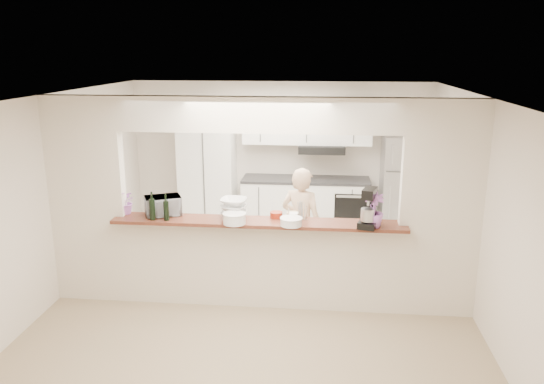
# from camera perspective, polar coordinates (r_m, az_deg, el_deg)

# --- Properties ---
(floor) EXTENTS (6.00, 6.00, 0.00)m
(floor) POSITION_cam_1_polar(r_m,az_deg,el_deg) (6.59, -1.40, -11.99)
(floor) COLOR tan
(floor) RESTS_ON ground
(tile_overlay) EXTENTS (5.00, 2.90, 0.01)m
(tile_overlay) POSITION_cam_1_polar(r_m,az_deg,el_deg) (7.99, -0.01, -6.94)
(tile_overlay) COLOR beige
(tile_overlay) RESTS_ON floor
(partition) EXTENTS (5.00, 0.15, 2.50)m
(partition) POSITION_cam_1_polar(r_m,az_deg,el_deg) (6.06, -1.49, 0.60)
(partition) COLOR silver
(partition) RESTS_ON floor
(bar_counter) EXTENTS (3.40, 0.38, 1.09)m
(bar_counter) POSITION_cam_1_polar(r_m,az_deg,el_deg) (6.34, -1.44, -7.37)
(bar_counter) COLOR silver
(bar_counter) RESTS_ON floor
(kitchen_cabinets) EXTENTS (3.15, 0.62, 2.25)m
(kitchen_cabinets) POSITION_cam_1_polar(r_m,az_deg,el_deg) (8.83, -0.45, 1.81)
(kitchen_cabinets) COLOR white
(kitchen_cabinets) RESTS_ON floor
(refrigerator) EXTENTS (0.75, 0.70, 1.70)m
(refrigerator) POSITION_cam_1_polar(r_m,az_deg,el_deg) (8.83, 14.07, 0.53)
(refrigerator) COLOR #B5B5BA
(refrigerator) RESTS_ON floor
(flower_left) EXTENTS (0.27, 0.24, 0.29)m
(flower_left) POSITION_cam_1_polar(r_m,az_deg,el_deg) (6.56, -15.42, -1.05)
(flower_left) COLOR pink
(flower_left) RESTS_ON bar_counter
(wine_bottle_a) EXTENTS (0.06, 0.06, 0.31)m
(wine_bottle_a) POSITION_cam_1_polar(r_m,az_deg,el_deg) (6.21, -11.31, -1.94)
(wine_bottle_a) COLOR black
(wine_bottle_a) RESTS_ON bar_counter
(wine_bottle_b) EXTENTS (0.07, 0.07, 0.34)m
(wine_bottle_b) POSITION_cam_1_polar(r_m,az_deg,el_deg) (6.26, -12.75, -1.80)
(wine_bottle_b) COLOR black
(wine_bottle_b) RESTS_ON bar_counter
(toaster_oven) EXTENTS (0.49, 0.43, 0.23)m
(toaster_oven) POSITION_cam_1_polar(r_m,az_deg,el_deg) (6.42, -11.65, -1.45)
(toaster_oven) COLOR #A8A8AD
(toaster_oven) RESTS_ON bar_counter
(serving_bowls) EXTENTS (0.33, 0.33, 0.22)m
(serving_bowls) POSITION_cam_1_polar(r_m,az_deg,el_deg) (6.23, -4.15, -1.73)
(serving_bowls) COLOR silver
(serving_bowls) RESTS_ON bar_counter
(plate_stack_a) EXTENTS (0.27, 0.27, 0.12)m
(plate_stack_a) POSITION_cam_1_polar(r_m,az_deg,el_deg) (6.01, -4.06, -2.85)
(plate_stack_a) COLOR white
(plate_stack_a) RESTS_ON bar_counter
(plate_stack_b) EXTENTS (0.25, 0.25, 0.09)m
(plate_stack_b) POSITION_cam_1_polar(r_m,az_deg,el_deg) (5.94, 2.08, -3.20)
(plate_stack_b) COLOR white
(plate_stack_b) RESTS_ON bar_counter
(red_bowl) EXTENTS (0.15, 0.15, 0.07)m
(red_bowl) POSITION_cam_1_polar(r_m,az_deg,el_deg) (6.21, 0.46, -2.47)
(red_bowl) COLOR maroon
(red_bowl) RESTS_ON bar_counter
(tan_bowl) EXTENTS (0.15, 0.15, 0.07)m
(tan_bowl) POSITION_cam_1_polar(r_m,az_deg,el_deg) (6.20, 2.25, -2.52)
(tan_bowl) COLOR #CAB98E
(tan_bowl) RESTS_ON bar_counter
(utensil_caddy) EXTENTS (0.22, 0.13, 0.21)m
(utensil_caddy) POSITION_cam_1_polar(r_m,az_deg,el_deg) (6.15, 2.76, -2.14)
(utensil_caddy) COLOR silver
(utensil_caddy) RESTS_ON bar_counter
(stand_mixer) EXTENTS (0.27, 0.34, 0.44)m
(stand_mixer) POSITION_cam_1_polar(r_m,az_deg,el_deg) (5.96, 10.43, -1.84)
(stand_mixer) COLOR black
(stand_mixer) RESTS_ON bar_counter
(flower_right) EXTENTS (0.24, 0.24, 0.39)m
(flower_right) POSITION_cam_1_polar(r_m,az_deg,el_deg) (5.95, 10.87, -1.91)
(flower_right) COLOR #B664BA
(flower_right) RESTS_ON bar_counter
(person) EXTENTS (0.65, 0.54, 1.53)m
(person) POSITION_cam_1_polar(r_m,az_deg,el_deg) (6.99, 3.17, -3.58)
(person) COLOR #DDB38F
(person) RESTS_ON floor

